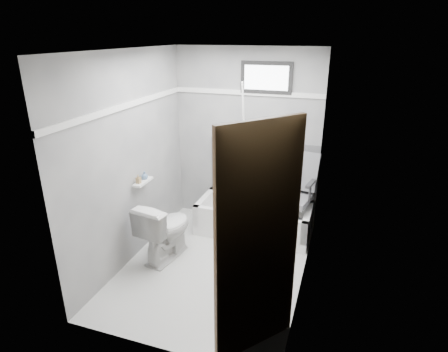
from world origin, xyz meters
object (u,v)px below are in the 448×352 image
at_px(bathtub, 254,218).
at_px(soap_bottle_b, 145,175).
at_px(soap_bottle_a, 138,179).
at_px(office_chair, 290,193).
at_px(door, 283,272).
at_px(toilet, 165,229).

relative_size(bathtub, soap_bottle_b, 14.64).
bearing_deg(soap_bottle_a, office_chair, 30.31).
distance_m(door, soap_bottle_b, 2.40).
distance_m(toilet, soap_bottle_a, 0.68).
bearing_deg(soap_bottle_b, toilet, -26.35).
relative_size(office_chair, door, 0.50).
height_order(door, soap_bottle_a, door).
bearing_deg(door, bathtub, 108.75).
bearing_deg(soap_bottle_a, soap_bottle_b, 90.00).
relative_size(office_chair, soap_bottle_b, 9.80).
bearing_deg(soap_bottle_a, bathtub, 37.64).
distance_m(office_chair, soap_bottle_b, 1.85).
height_order(office_chair, door, door).
relative_size(door, soap_bottle_a, 18.41).
height_order(bathtub, toilet, toilet).
xyz_separation_m(soap_bottle_a, soap_bottle_b, (0.00, 0.14, -0.01)).
height_order(bathtub, soap_bottle_b, soap_bottle_b).
bearing_deg(soap_bottle_b, office_chair, 26.50).
bearing_deg(office_chair, soap_bottle_b, -142.89).
bearing_deg(door, soap_bottle_a, 145.74).
bearing_deg(bathtub, office_chair, 6.22).
bearing_deg(door, toilet, 141.14).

